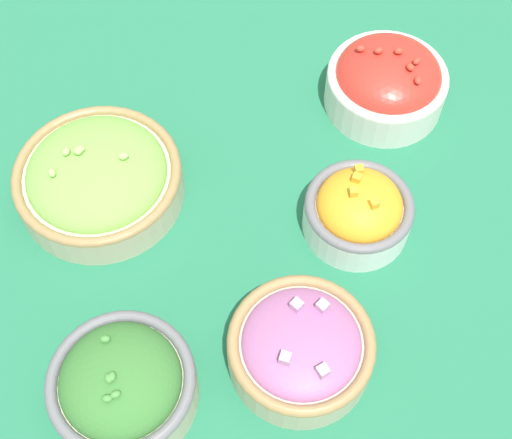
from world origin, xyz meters
The scene contains 6 objects.
ground_plane centered at (0.00, 0.00, 0.00)m, with size 3.00×3.00×0.00m, color #23704C.
bowl_squash centered at (-0.11, 0.03, 0.03)m, with size 0.12×0.12×0.08m.
bowl_red_onion centered at (0.01, 0.15, 0.03)m, with size 0.14×0.14×0.07m.
bowl_lettuce centered at (0.15, -0.11, 0.03)m, with size 0.19×0.19×0.08m.
bowl_cherry_tomatoes centered at (-0.21, -0.13, 0.04)m, with size 0.15×0.15×0.09m.
bowl_broccoli centered at (0.18, 0.13, 0.03)m, with size 0.14×0.14×0.08m.
Camera 1 is at (0.13, 0.37, 0.69)m, focal length 50.00 mm.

